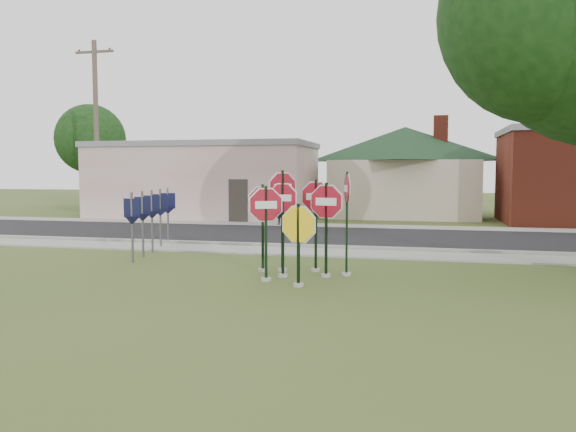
% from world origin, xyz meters
% --- Properties ---
extents(ground, '(120.00, 120.00, 0.00)m').
position_xyz_m(ground, '(0.00, 0.00, 0.00)').
color(ground, '#3D5520').
rests_on(ground, ground).
extents(sidewalk_near, '(60.00, 1.60, 0.06)m').
position_xyz_m(sidewalk_near, '(0.00, 5.50, 0.03)').
color(sidewalk_near, gray).
rests_on(sidewalk_near, ground).
extents(road, '(60.00, 7.00, 0.04)m').
position_xyz_m(road, '(0.00, 10.00, 0.02)').
color(road, black).
rests_on(road, ground).
extents(sidewalk_far, '(60.00, 1.60, 0.06)m').
position_xyz_m(sidewalk_far, '(0.00, 14.30, 0.03)').
color(sidewalk_far, gray).
rests_on(sidewalk_far, ground).
extents(curb, '(60.00, 0.20, 0.14)m').
position_xyz_m(curb, '(0.00, 6.50, 0.07)').
color(curb, gray).
rests_on(curb, ground).
extents(stop_sign_center, '(1.00, 0.24, 2.45)m').
position_xyz_m(stop_sign_center, '(-0.33, 1.38, 1.49)').
color(stop_sign_center, '#9C9891').
rests_on(stop_sign_center, ground).
extents(stop_sign_yellow, '(1.14, 0.31, 1.99)m').
position_xyz_m(stop_sign_yellow, '(0.29, 0.33, 1.16)').
color(stop_sign_yellow, '#9C9891').
rests_on(stop_sign_yellow, ground).
extents(stop_sign_left, '(1.01, 0.51, 2.37)m').
position_xyz_m(stop_sign_left, '(-0.59, 0.78, 1.45)').
color(stop_sign_left, '#9C9891').
rests_on(stop_sign_left, ground).
extents(stop_sign_right, '(1.14, 0.24, 2.43)m').
position_xyz_m(stop_sign_right, '(0.70, 1.61, 1.50)').
color(stop_sign_right, '#9C9891').
rests_on(stop_sign_right, ground).
extents(stop_sign_back_right, '(1.10, 0.24, 2.49)m').
position_xyz_m(stop_sign_back_right, '(0.32, 2.31, 1.54)').
color(stop_sign_back_right, '#9C9891').
rests_on(stop_sign_back_right, ground).
extents(stop_sign_back_left, '(0.83, 0.69, 2.72)m').
position_xyz_m(stop_sign_back_left, '(-0.52, 2.12, 1.70)').
color(stop_sign_back_left, '#9C9891').
rests_on(stop_sign_back_left, ground).
extents(stop_sign_far_right, '(0.30, 1.00, 2.68)m').
position_xyz_m(stop_sign_far_right, '(1.17, 1.90, 1.67)').
color(stop_sign_far_right, '#9C9891').
rests_on(stop_sign_far_right, ground).
extents(stop_sign_far_left, '(0.90, 0.56, 2.36)m').
position_xyz_m(stop_sign_far_left, '(-1.01, 1.96, 1.44)').
color(stop_sign_far_left, '#9C9891').
rests_on(stop_sign_far_left, ground).
extents(route_sign_row, '(1.43, 4.63, 2.00)m').
position_xyz_m(route_sign_row, '(-5.40, 4.50, 1.22)').
color(route_sign_row, '#59595E').
rests_on(route_sign_row, ground).
extents(building_stucco, '(12.20, 6.20, 4.20)m').
position_xyz_m(building_stucco, '(-9.00, 18.00, 2.15)').
color(building_stucco, silver).
rests_on(building_stucco, ground).
extents(building_house, '(11.60, 11.60, 6.20)m').
position_xyz_m(building_house, '(2.00, 22.00, 3.65)').
color(building_house, '#BEB197').
rests_on(building_house, ground).
extents(utility_pole_near, '(2.20, 0.26, 9.50)m').
position_xyz_m(utility_pole_near, '(-14.00, 15.20, 4.97)').
color(utility_pole_near, '#4F4035').
rests_on(utility_pole_near, ground).
extents(bg_tree_left, '(4.90, 4.90, 7.35)m').
position_xyz_m(bg_tree_left, '(-20.00, 24.00, 4.88)').
color(bg_tree_left, '#2F2115').
rests_on(bg_tree_left, ground).
extents(pedestrian, '(0.74, 0.58, 1.80)m').
position_xyz_m(pedestrian, '(-3.48, 14.00, 0.96)').
color(pedestrian, black).
rests_on(pedestrian, sidewalk_far).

